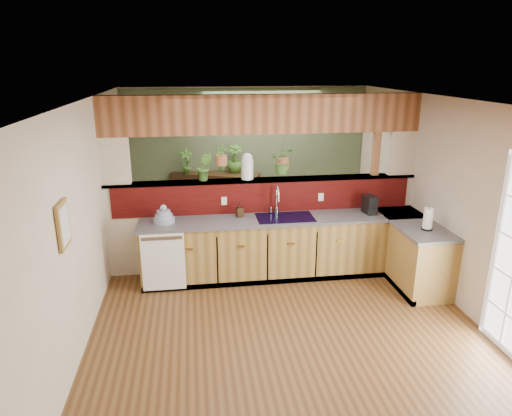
{
  "coord_description": "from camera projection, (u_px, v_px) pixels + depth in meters",
  "views": [
    {
      "loc": [
        -1.03,
        -5.09,
        3.02
      ],
      "look_at": [
        -0.21,
        0.7,
        1.15
      ],
      "focal_mm": 32.0,
      "sensor_mm": 36.0,
      "label": 1
    }
  ],
  "objects": [
    {
      "name": "wall_left",
      "position": [
        82.0,
        222.0,
        5.16
      ],
      "size": [
        0.02,
        7.0,
        2.6
      ],
      "primitive_type": "cube",
      "color": "beige",
      "rests_on": "ground"
    },
    {
      "name": "dish_stack",
      "position": [
        164.0,
        217.0,
        6.31
      ],
      "size": [
        0.3,
        0.3,
        0.26
      ],
      "color": "#8796AE",
      "rests_on": "countertop"
    },
    {
      "name": "hanging_plant_b",
      "position": [
        283.0,
        149.0,
        6.62
      ],
      "size": [
        0.41,
        0.38,
        0.52
      ],
      "color": "brown",
      "rests_on": "header_beam"
    },
    {
      "name": "soap_dispenser",
      "position": [
        240.0,
        210.0,
        6.54
      ],
      "size": [
        0.11,
        0.11,
        0.21
      ],
      "primitive_type": "imported",
      "rotation": [
        0.0,
        0.0,
        0.21
      ],
      "color": "#352213",
      "rests_on": "countertop"
    },
    {
      "name": "coffee_maker",
      "position": [
        370.0,
        205.0,
        6.68
      ],
      "size": [
        0.14,
        0.24,
        0.27
      ],
      "rotation": [
        0.0,
        0.0,
        0.12
      ],
      "color": "black",
      "rests_on": "countertop"
    },
    {
      "name": "paper_towel",
      "position": [
        428.0,
        219.0,
        6.02
      ],
      "size": [
        0.15,
        0.15,
        0.32
      ],
      "color": "black",
      "rests_on": "countertop"
    },
    {
      "name": "pass_through_ledge",
      "position": [
        264.0,
        180.0,
        6.71
      ],
      "size": [
        4.6,
        0.21,
        0.04
      ],
      "primitive_type": "cube",
      "color": "brown",
      "rests_on": "ground"
    },
    {
      "name": "wall_right",
      "position": [
        460.0,
        205.0,
        5.77
      ],
      "size": [
        0.02,
        7.0,
        2.6
      ],
      "primitive_type": "cube",
      "color": "beige",
      "rests_on": "ground"
    },
    {
      "name": "floor_plant",
      "position": [
        316.0,
        225.0,
        7.79
      ],
      "size": [
        0.77,
        0.71,
        0.73
      ],
      "primitive_type": "imported",
      "rotation": [
        0.0,
        0.0,
        -0.23
      ],
      "color": "#376322",
      "rests_on": "ground"
    },
    {
      "name": "ground",
      "position": [
        280.0,
        309.0,
        5.86
      ],
      "size": [
        4.6,
        7.0,
        0.01
      ],
      "primitive_type": "cube",
      "color": "#533519",
      "rests_on": "ground"
    },
    {
      "name": "shelf_plant_b",
      "position": [
        235.0,
        159.0,
        8.49
      ],
      "size": [
        0.3,
        0.3,
        0.52
      ],
      "primitive_type": "imported",
      "rotation": [
        0.0,
        0.0,
        0.01
      ],
      "color": "#376322",
      "rests_on": "shelving_console"
    },
    {
      "name": "header_beam",
      "position": [
        264.0,
        114.0,
        6.42
      ],
      "size": [
        4.6,
        0.15,
        0.55
      ],
      "primitive_type": "cube",
      "color": "brown",
      "rests_on": "ground"
    },
    {
      "name": "dishwasher",
      "position": [
        163.0,
        262.0,
        6.15
      ],
      "size": [
        0.58,
        0.03,
        0.82
      ],
      "color": "white",
      "rests_on": "ground"
    },
    {
      "name": "countertop",
      "position": [
        325.0,
        247.0,
        6.65
      ],
      "size": [
        4.14,
        1.52,
        0.9
      ],
      "color": "olive",
      "rests_on": "ground"
    },
    {
      "name": "pass_through_partition",
      "position": [
        266.0,
        192.0,
        6.77
      ],
      "size": [
        4.6,
        0.21,
        2.6
      ],
      "color": "beige",
      "rests_on": "ground"
    },
    {
      "name": "shelving_console",
      "position": [
        216.0,
        201.0,
        8.69
      ],
      "size": [
        1.69,
        1.01,
        1.1
      ],
      "primitive_type": "cube",
      "rotation": [
        0.0,
        0.0,
        -0.37
      ],
      "color": "black",
      "rests_on": "ground"
    },
    {
      "name": "framed_print",
      "position": [
        63.0,
        225.0,
        4.33
      ],
      "size": [
        0.04,
        0.35,
        0.45
      ],
      "color": "olive",
      "rests_on": "wall_left"
    },
    {
      "name": "wall_back",
      "position": [
        246.0,
        156.0,
        8.76
      ],
      "size": [
        4.6,
        0.02,
        2.6
      ],
      "primitive_type": "cube",
      "color": "beige",
      "rests_on": "ground"
    },
    {
      "name": "hanging_plant_a",
      "position": [
        221.0,
        150.0,
        6.49
      ],
      "size": [
        0.23,
        0.2,
        0.47
      ],
      "color": "brown",
      "rests_on": "header_beam"
    },
    {
      "name": "navy_sink",
      "position": [
        285.0,
        223.0,
        6.56
      ],
      "size": [
        0.82,
        0.5,
        0.18
      ],
      "color": "black",
      "rests_on": "countertop"
    },
    {
      "name": "sage_backwall",
      "position": [
        247.0,
        156.0,
        8.74
      ],
      "size": [
        4.55,
        0.02,
        2.55
      ],
      "primitive_type": "cube",
      "color": "#4A5C3F",
      "rests_on": "ground"
    },
    {
      "name": "shelf_plant_a",
      "position": [
        186.0,
        162.0,
        8.38
      ],
      "size": [
        0.25,
        0.17,
        0.46
      ],
      "primitive_type": "imported",
      "rotation": [
        0.0,
        0.0,
        0.03
      ],
      "color": "#376322",
      "rests_on": "shelving_console"
    },
    {
      "name": "ledge_plant_left",
      "position": [
        204.0,
        167.0,
        6.53
      ],
      "size": [
        0.24,
        0.21,
        0.41
      ],
      "primitive_type": "imported",
      "rotation": [
        0.0,
        0.0,
        -0.11
      ],
      "color": "#376322",
      "rests_on": "pass_through_ledge"
    },
    {
      "name": "ceiling",
      "position": [
        284.0,
        102.0,
        5.07
      ],
      "size": [
        4.6,
        7.0,
        0.01
      ],
      "primitive_type": "cube",
      "color": "brown",
      "rests_on": "ground"
    },
    {
      "name": "glass_jar",
      "position": [
        247.0,
        166.0,
        6.62
      ],
      "size": [
        0.17,
        0.17,
        0.39
      ],
      "color": "silver",
      "rests_on": "pass_through_ledge"
    },
    {
      "name": "faucet",
      "position": [
        277.0,
        199.0,
        6.6
      ],
      "size": [
        0.19,
        0.19,
        0.43
      ],
      "color": "#B7B7B2",
      "rests_on": "countertop"
    }
  ]
}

